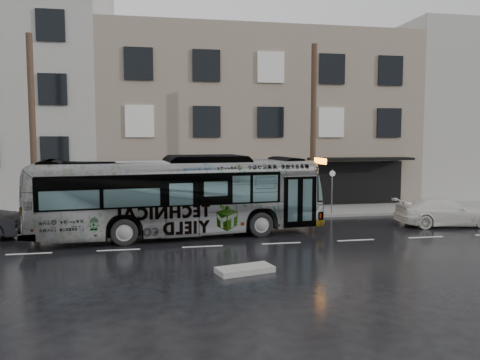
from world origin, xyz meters
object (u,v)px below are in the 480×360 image
object	(u,v)px
utility_pole_front	(313,130)
bus	(179,196)
utility_pole_rear	(33,130)
sign_post	(332,192)
white_sedan	(444,212)

from	to	relation	value
utility_pole_front	bus	world-z (taller)	utility_pole_front
utility_pole_rear	sign_post	world-z (taller)	utility_pole_rear
bus	white_sedan	bearing A→B (deg)	-96.66
sign_post	bus	xyz separation A→B (m)	(-8.37, -3.50, 0.39)
utility_pole_front	utility_pole_rear	distance (m)	14.00
utility_pole_front	bus	size ratio (longest dim) A/B	0.72
utility_pole_rear	white_sedan	distance (m)	20.17
utility_pole_front	sign_post	size ratio (longest dim) A/B	3.75
utility_pole_rear	bus	world-z (taller)	utility_pole_rear
sign_post	bus	size ratio (longest dim) A/B	0.19
sign_post	white_sedan	distance (m)	5.65
sign_post	utility_pole_rear	bearing A→B (deg)	180.00
utility_pole_front	utility_pole_rear	xyz separation A→B (m)	(-14.00, 0.00, 0.00)
utility_pole_rear	sign_post	bearing A→B (deg)	0.00
utility_pole_rear	white_sedan	bearing A→B (deg)	-10.26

